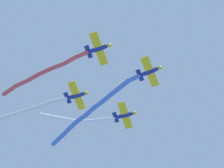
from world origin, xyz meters
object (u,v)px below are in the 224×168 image
object	(u,v)px
airplane_right_wing	(99,49)
airplane_slot	(77,96)
airplane_left_wing	(125,115)
airplane_lead	(150,72)

from	to	relation	value
airplane_right_wing	airplane_slot	world-z (taller)	airplane_right_wing
airplane_left_wing	airplane_right_wing	distance (m)	15.94
airplane_lead	airplane_slot	xyz separation A→B (m)	(-11.94, 10.52, -0.20)
airplane_right_wing	airplane_lead	bearing A→B (deg)	43.19
airplane_lead	airplane_left_wing	world-z (taller)	airplane_lead
airplane_left_wing	airplane_right_wing	xyz separation A→B (m)	(-10.51, -11.96, 0.70)
airplane_left_wing	airplane_right_wing	bearing A→B (deg)	-93.82
airplane_right_wing	airplane_slot	xyz separation A→B (m)	(-0.72, 11.23, -0.50)
airplane_slot	airplane_lead	bearing A→B (deg)	-2.92
airplane_slot	airplane_left_wing	bearing A→B (deg)	42.13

